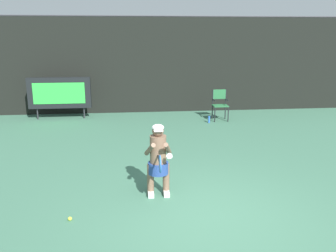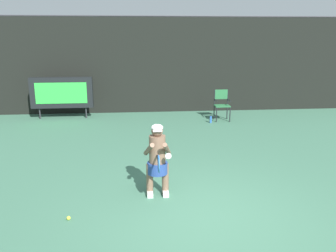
{
  "view_description": "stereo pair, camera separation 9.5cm",
  "coord_description": "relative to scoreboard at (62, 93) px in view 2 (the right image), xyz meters",
  "views": [
    {
      "loc": [
        -1.28,
        -5.46,
        3.05
      ],
      "look_at": [
        -0.47,
        2.18,
        1.05
      ],
      "focal_mm": 38.58,
      "sensor_mm": 36.0,
      "label": 1
    },
    {
      "loc": [
        -1.18,
        -5.47,
        3.05
      ],
      "look_at": [
        -0.47,
        2.18,
        1.05
      ],
      "focal_mm": 38.58,
      "sensor_mm": 36.0,
      "label": 2
    }
  ],
  "objects": [
    {
      "name": "tennis_ball_loose",
      "position": [
        1.46,
        -7.51,
        -0.91
      ],
      "size": [
        0.07,
        0.07,
        0.07
      ],
      "color": "#CCDB3D",
      "rests_on": "ground"
    },
    {
      "name": "ground",
      "position": [
        3.8,
        -7.82,
        -0.96
      ],
      "size": [
        18.0,
        22.0,
        0.03
      ],
      "color": "#407158"
    },
    {
      "name": "tennis_player",
      "position": [
        3.01,
        -6.66,
        -0.2
      ],
      "size": [
        0.53,
        0.6,
        1.4
      ],
      "color": "white",
      "rests_on": "ground"
    },
    {
      "name": "umpire_chair",
      "position": [
        5.67,
        -0.78,
        -0.33
      ],
      "size": [
        0.52,
        0.44,
        1.08
      ],
      "color": "black",
      "rests_on": "ground"
    },
    {
      "name": "scoreboard",
      "position": [
        0.0,
        0.0,
        0.0
      ],
      "size": [
        2.2,
        0.21,
        1.5
      ],
      "color": "black",
      "rests_on": "ground"
    },
    {
      "name": "tennis_racket",
      "position": [
        3.0,
        -7.24,
        -0.1
      ],
      "size": [
        0.03,
        0.6,
        0.31
      ],
      "rotation": [
        0.0,
        0.0,
        -0.3
      ],
      "color": "black"
    },
    {
      "name": "backdrop_screen",
      "position": [
        3.8,
        0.87,
        0.86
      ],
      "size": [
        18.0,
        0.12,
        3.66
      ],
      "color": "black",
      "rests_on": "ground"
    },
    {
      "name": "water_bottle",
      "position": [
        5.21,
        -1.15,
        -0.82
      ],
      "size": [
        0.07,
        0.07,
        0.27
      ],
      "color": "blue",
      "rests_on": "ground"
    }
  ]
}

